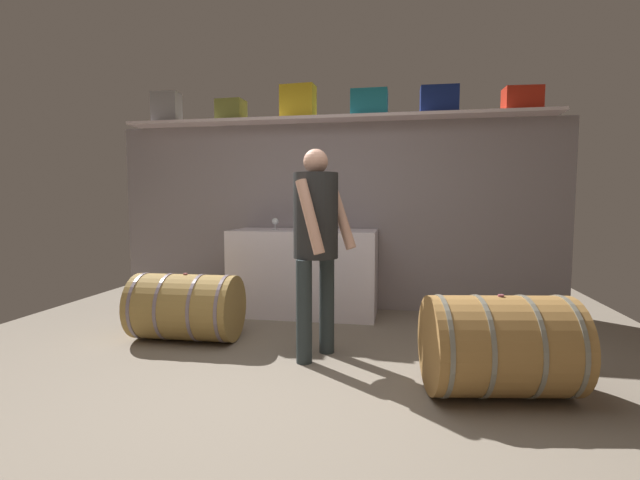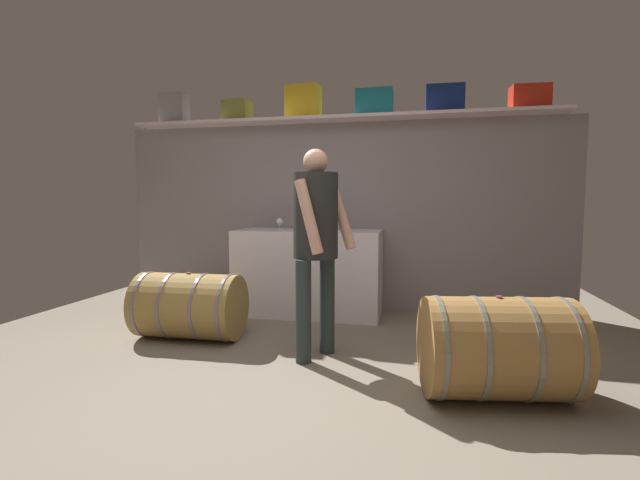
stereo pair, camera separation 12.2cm
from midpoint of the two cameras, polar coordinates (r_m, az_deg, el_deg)
name	(u,v)px [view 2 (the right image)]	position (r m, az deg, el deg)	size (l,w,h in m)	color
ground_plane	(293,367)	(3.39, -2.39, -15.90)	(6.16, 8.22, 0.02)	gray
back_wall_panel	(338,217)	(5.01, 3.01, 3.01)	(4.96, 0.10, 2.05)	gray
high_shelf_board	(336,119)	(4.94, 2.78, 15.10)	(4.57, 0.40, 0.03)	silver
toolcase_grey	(174,109)	(5.60, -17.47, 15.62)	(0.29, 0.20, 0.34)	gray
toolcase_olive	(237,111)	(5.26, -9.84, 15.86)	(0.29, 0.23, 0.23)	olive
toolcase_yellow	(303,102)	(5.05, -1.43, 17.13)	(0.37, 0.19, 0.35)	yellow
toolcase_teal	(374,103)	(4.92, 7.69, 16.89)	(0.38, 0.26, 0.27)	#197387
toolcase_navy	(445,100)	(4.91, 16.32, 16.80)	(0.38, 0.21, 0.28)	navy
toolcase_red	(530,98)	(5.02, 25.80, 15.99)	(0.35, 0.22, 0.23)	red
work_cabinet	(309,272)	(4.74, -0.71, -4.11)	(1.52, 0.65, 0.90)	white
wine_bottle_clear	(336,217)	(4.62, 2.79, 2.94)	(0.07, 0.07, 0.31)	#B1BCC2
wine_bottle_green	(306,218)	(4.54, -1.05, 2.83)	(0.07, 0.07, 0.30)	#345035
wine_glass	(280,222)	(4.73, -4.41, 2.31)	(0.08, 0.08, 0.12)	white
red_funnel	(320,224)	(4.85, 0.73, 2.05)	(0.11, 0.11, 0.11)	red
wine_barrel_near	(497,348)	(3.01, 22.77, -12.53)	(0.96, 0.75, 0.63)	olive
wine_barrel_far	(189,306)	(4.08, -15.49, -8.08)	(0.90, 0.59, 0.58)	olive
winemaker_pouring	(316,231)	(3.35, 0.56, 1.12)	(0.48, 0.53, 1.58)	#293334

